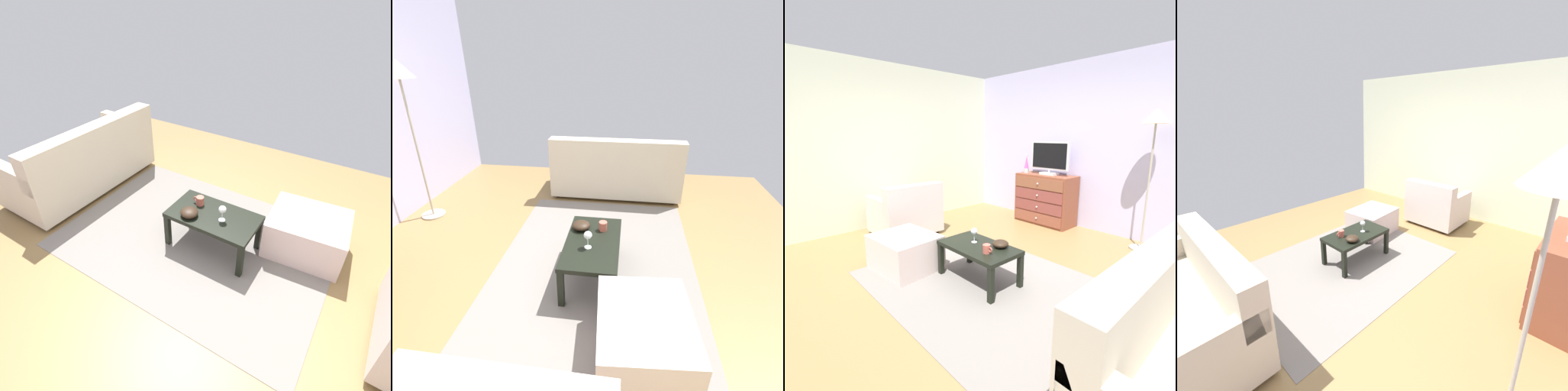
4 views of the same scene
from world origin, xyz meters
The scene contains 14 objects.
ground_plane centered at (0.00, 0.00, -0.03)m, with size 5.61×5.14×0.05m, color olive.
wall_accent_rear centered at (0.00, 2.33, 1.32)m, with size 5.61×0.12×2.64m, color #B6B1D3.
wall_plain_left centered at (-2.57, 0.00, 1.32)m, with size 0.12×5.14×2.64m, color beige.
area_rug centered at (0.20, -0.20, 0.00)m, with size 2.60×1.90×0.01m, color slate.
dresser centered at (-0.71, 2.02, 0.42)m, with size 0.99×0.49×0.85m.
tv centered at (-0.67, 2.04, 1.14)m, with size 0.70×0.18×0.55m.
lava_lamp centered at (-1.10, 1.98, 0.99)m, with size 0.09×0.09×0.33m.
coffee_table centered at (0.01, -0.19, 0.33)m, with size 0.84×0.47×0.39m.
wine_glass centered at (-0.09, -0.16, 0.50)m, with size 0.07×0.07×0.16m.
mug centered at (0.20, -0.26, 0.43)m, with size 0.11×0.08×0.08m.
bowl_decorative centered at (0.19, -0.06, 0.42)m, with size 0.17×0.17×0.07m, color black.
armchair centered at (-1.80, -0.03, 0.33)m, with size 0.80×0.89×0.80m.
ottoman centered at (-0.77, -0.62, 0.20)m, with size 0.70×0.60×0.39m, color beige.
standing_lamp centered at (0.87, 1.97, 1.56)m, with size 0.32×0.32×1.82m.
Camera 3 is at (2.06, -2.06, 1.51)m, focal length 26.24 mm.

